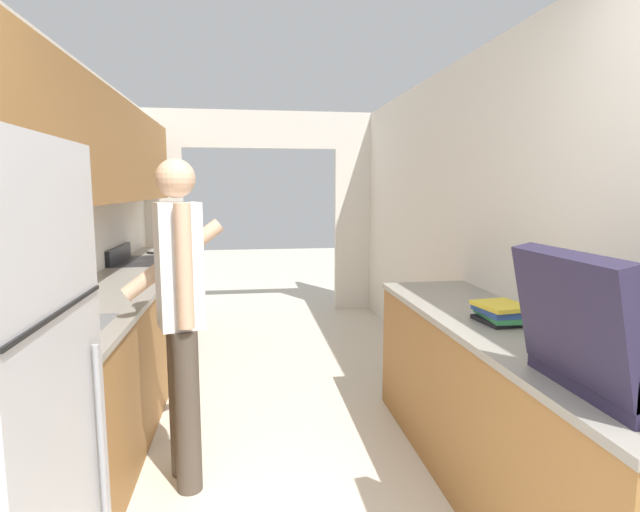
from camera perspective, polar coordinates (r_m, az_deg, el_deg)
wall_left at (r=3.60m, az=-27.17°, el=6.45°), size 0.38×7.75×2.50m
wall_right at (r=3.39m, az=19.84°, el=2.06°), size 0.06×7.75×2.50m
wall_far_with_doorway at (r=6.28m, az=-6.78°, el=6.78°), size 3.18×0.06×2.50m
counter_left at (r=3.95m, az=-21.60°, el=-9.26°), size 0.62×4.21×0.88m
counter_right at (r=2.80m, az=20.27°, el=-16.21°), size 0.62×2.39×0.88m
range_oven at (r=5.05m, az=-18.53°, el=-5.40°), size 0.66×0.79×1.02m
person at (r=2.67m, az=-15.64°, el=-6.38°), size 0.54×0.45×1.71m
suitcase at (r=1.95m, az=30.33°, el=-9.27°), size 0.51×0.57×0.48m
book_stack at (r=2.69m, az=19.86°, el=-6.09°), size 0.24×0.31×0.10m
knife at (r=5.54m, az=-18.69°, el=0.38°), size 0.17×0.29×0.02m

